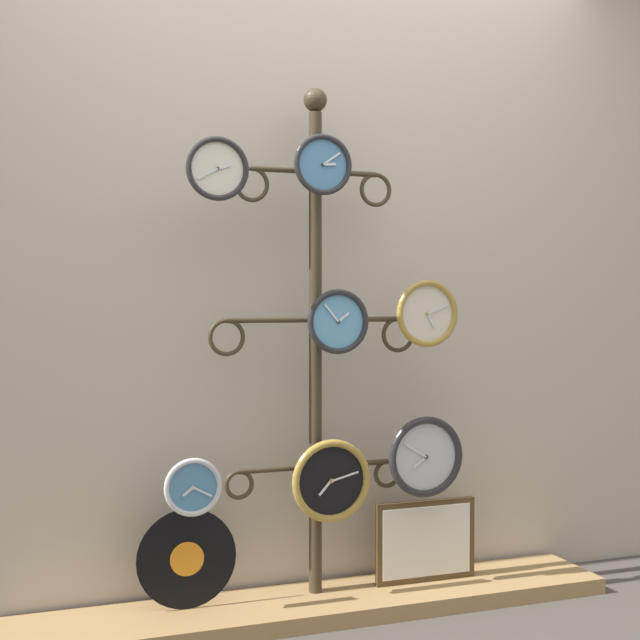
{
  "coord_description": "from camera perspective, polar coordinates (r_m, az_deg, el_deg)",
  "views": [
    {
      "loc": [
        -1.1,
        -2.64,
        1.14
      ],
      "look_at": [
        0.0,
        0.36,
        1.06
      ],
      "focal_mm": 50.0,
      "sensor_mm": 36.0,
      "label": 1
    }
  ],
  "objects": [
    {
      "name": "clock_top_center",
      "position": [
        3.17,
        0.16,
        9.91
      ],
      "size": [
        0.22,
        0.04,
        0.22
      ],
      "color": "#4C84B2"
    },
    {
      "name": "vinyl_record",
      "position": [
        3.23,
        -8.52,
        -14.88
      ],
      "size": [
        0.35,
        0.01,
        0.35
      ],
      "color": "black",
      "rests_on": "low_shelf"
    },
    {
      "name": "display_stand",
      "position": [
        3.26,
        -0.3,
        -4.99
      ],
      "size": [
        0.8,
        0.35,
        1.9
      ],
      "color": "#382D1E",
      "rests_on": "ground_plane"
    },
    {
      "name": "clock_bottom_center",
      "position": [
        3.23,
        0.71,
        -10.24
      ],
      "size": [
        0.3,
        0.04,
        0.3
      ],
      "color": "black"
    },
    {
      "name": "shop_wall",
      "position": [
        3.4,
        -1.22,
        5.81
      ],
      "size": [
        4.4,
        0.04,
        2.8
      ],
      "color": "#BCB2A3",
      "rests_on": "ground_plane"
    },
    {
      "name": "clock_bottom_right",
      "position": [
        3.37,
        6.75,
        -8.68
      ],
      "size": [
        0.3,
        0.04,
        0.3
      ],
      "color": "silver"
    },
    {
      "name": "picture_frame",
      "position": [
        3.51,
        6.79,
        -13.86
      ],
      "size": [
        0.41,
        0.02,
        0.31
      ],
      "color": "#4C381E",
      "rests_on": "low_shelf"
    },
    {
      "name": "low_shelf",
      "position": [
        3.37,
        0.06,
        -17.78
      ],
      "size": [
        2.2,
        0.36,
        0.06
      ],
      "color": "#9E7A4C",
      "rests_on": "ground_plane"
    },
    {
      "name": "clock_top_left",
      "position": [
        3.06,
        -6.6,
        9.59
      ],
      "size": [
        0.22,
        0.04,
        0.22
      ],
      "color": "silver"
    },
    {
      "name": "clock_middle_center",
      "position": [
        3.16,
        1.13,
        -0.11
      ],
      "size": [
        0.23,
        0.04,
        0.23
      ],
      "color": "#60A8DB"
    },
    {
      "name": "clock_bottom_left",
      "position": [
        3.07,
        -8.15,
        -10.53
      ],
      "size": [
        0.2,
        0.04,
        0.2
      ],
      "color": "#4C84B2"
    },
    {
      "name": "clock_middle_right",
      "position": [
        3.31,
        6.84,
        0.41
      ],
      "size": [
        0.25,
        0.04,
        0.25
      ],
      "color": "silver"
    }
  ]
}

